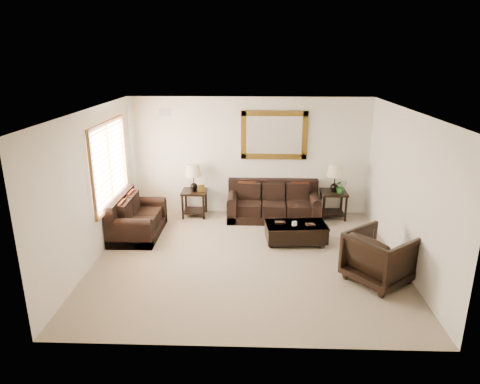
{
  "coord_description": "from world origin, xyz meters",
  "views": [
    {
      "loc": [
        0.12,
        -7.12,
        3.58
      ],
      "look_at": [
        -0.14,
        0.6,
        1.1
      ],
      "focal_mm": 32.0,
      "sensor_mm": 36.0,
      "label": 1
    }
  ],
  "objects_px": {
    "loveseat": "(135,220)",
    "sofa": "(273,205)",
    "coffee_table": "(296,231)",
    "end_table_right": "(334,183)",
    "armchair": "(380,255)",
    "end_table_left": "(194,183)"
  },
  "relations": [
    {
      "from": "sofa",
      "to": "end_table_right",
      "type": "relative_size",
      "value": 1.64
    },
    {
      "from": "end_table_right",
      "to": "coffee_table",
      "type": "bearing_deg",
      "value": -123.95
    },
    {
      "from": "sofa",
      "to": "coffee_table",
      "type": "xyz_separation_m",
      "value": [
        0.4,
        -1.37,
        -0.05
      ]
    },
    {
      "from": "armchair",
      "to": "end_table_right",
      "type": "bearing_deg",
      "value": -33.67
    },
    {
      "from": "sofa",
      "to": "coffee_table",
      "type": "bearing_deg",
      "value": -73.8
    },
    {
      "from": "end_table_right",
      "to": "armchair",
      "type": "xyz_separation_m",
      "value": [
        0.26,
        -2.91,
        -0.35
      ]
    },
    {
      "from": "loveseat",
      "to": "end_table_right",
      "type": "distance_m",
      "value": 4.44
    },
    {
      "from": "end_table_right",
      "to": "armchair",
      "type": "distance_m",
      "value": 2.94
    },
    {
      "from": "sofa",
      "to": "coffee_table",
      "type": "height_order",
      "value": "sofa"
    },
    {
      "from": "loveseat",
      "to": "end_table_right",
      "type": "relative_size",
      "value": 1.21
    },
    {
      "from": "end_table_left",
      "to": "coffee_table",
      "type": "height_order",
      "value": "end_table_left"
    },
    {
      "from": "loveseat",
      "to": "end_table_left",
      "type": "relative_size",
      "value": 1.24
    },
    {
      "from": "sofa",
      "to": "armchair",
      "type": "distance_m",
      "value": 3.26
    },
    {
      "from": "loveseat",
      "to": "sofa",
      "type": "bearing_deg",
      "value": -69.96
    },
    {
      "from": "sofa",
      "to": "loveseat",
      "type": "xyz_separation_m",
      "value": [
        -2.89,
        -1.06,
        0.01
      ]
    },
    {
      "from": "end_table_right",
      "to": "coffee_table",
      "type": "distance_m",
      "value": 1.84
    },
    {
      "from": "sofa",
      "to": "end_table_left",
      "type": "xyz_separation_m",
      "value": [
        -1.82,
        0.09,
        0.49
      ]
    },
    {
      "from": "loveseat",
      "to": "armchair",
      "type": "distance_m",
      "value": 4.86
    },
    {
      "from": "armchair",
      "to": "end_table_left",
      "type": "bearing_deg",
      "value": 11.07
    },
    {
      "from": "coffee_table",
      "to": "end_table_right",
      "type": "bearing_deg",
      "value": 50.86
    },
    {
      "from": "end_table_right",
      "to": "sofa",
      "type": "bearing_deg",
      "value": -176.56
    },
    {
      "from": "end_table_right",
      "to": "armchair",
      "type": "relative_size",
      "value": 1.33
    }
  ]
}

